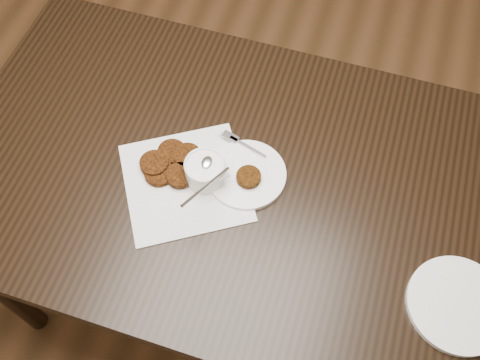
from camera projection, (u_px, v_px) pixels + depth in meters
name	position (u px, v px, depth m)	size (l,w,h in m)	color
floor	(210.00, 294.00, 1.89)	(4.00, 4.00, 0.00)	brown
table	(224.00, 236.00, 1.59)	(1.28, 0.82, 0.75)	black
napkin	(185.00, 182.00, 1.25)	(0.27, 0.27, 0.00)	white
sauce_ramekin	(204.00, 164.00, 1.20)	(0.12, 0.12, 0.13)	white
patty_cluster	(174.00, 165.00, 1.26)	(0.21, 0.21, 0.02)	#62300C
plate_with_patty	(246.00, 173.00, 1.25)	(0.18, 0.18, 0.03)	white
plate_empty	(458.00, 305.00, 1.10)	(0.21, 0.21, 0.01)	white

